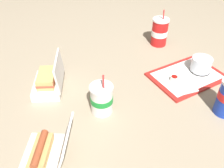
% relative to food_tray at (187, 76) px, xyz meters
% --- Properties ---
extents(ground_plane, '(3.20, 3.20, 0.00)m').
position_rel_food_tray_xyz_m(ground_plane, '(-0.39, 0.08, -0.01)').
color(ground_plane, gray).
extents(food_tray, '(0.38, 0.28, 0.01)m').
position_rel_food_tray_xyz_m(food_tray, '(0.00, 0.00, 0.00)').
color(food_tray, red).
rests_on(food_tray, ground_plane).
extents(cake_container, '(0.11, 0.11, 0.08)m').
position_rel_food_tray_xyz_m(cake_container, '(0.09, 0.00, 0.04)').
color(cake_container, black).
rests_on(cake_container, food_tray).
extents(ketchup_cup, '(0.04, 0.04, 0.02)m').
position_rel_food_tray_xyz_m(ketchup_cup, '(-0.09, -0.00, 0.02)').
color(ketchup_cup, white).
rests_on(ketchup_cup, food_tray).
extents(napkin_stack, '(0.11, 0.11, 0.00)m').
position_rel_food_tray_xyz_m(napkin_stack, '(-0.08, -0.07, 0.01)').
color(napkin_stack, white).
rests_on(napkin_stack, food_tray).
extents(plastic_fork, '(0.11, 0.04, 0.00)m').
position_rel_food_tray_xyz_m(plastic_fork, '(-0.06, 0.04, 0.01)').
color(plastic_fork, white).
rests_on(plastic_fork, food_tray).
extents(clamshell_hotdog_back, '(0.26, 0.26, 0.17)m').
position_rel_food_tray_xyz_m(clamshell_hotdog_back, '(-0.81, -0.17, 0.03)').
color(clamshell_hotdog_back, white).
rests_on(clamshell_hotdog_back, ground_plane).
extents(clamshell_sandwich_corner, '(0.21, 0.24, 0.17)m').
position_rel_food_tray_xyz_m(clamshell_sandwich_corner, '(-0.68, 0.24, 0.04)').
color(clamshell_sandwich_corner, white).
rests_on(clamshell_sandwich_corner, ground_plane).
extents(soda_cup_corner, '(0.10, 0.10, 0.20)m').
position_rel_food_tray_xyz_m(soda_cup_corner, '(-0.51, -0.02, 0.07)').
color(soda_cup_corner, white).
rests_on(soda_cup_corner, ground_plane).
extents(soda_cup_center, '(0.10, 0.10, 0.23)m').
position_rel_food_tray_xyz_m(soda_cup_center, '(0.07, 0.36, 0.08)').
color(soda_cup_center, red).
rests_on(soda_cup_center, ground_plane).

